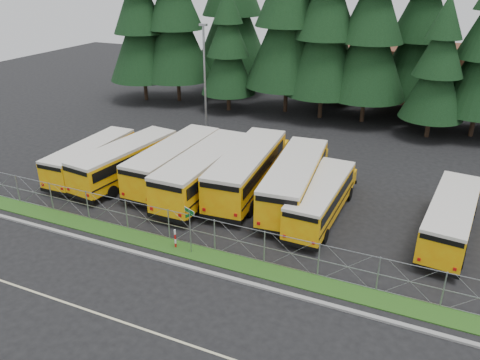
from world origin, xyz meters
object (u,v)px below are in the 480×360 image
(light_standard, at_px, (205,76))
(bus_2, at_px, (177,162))
(bus_5, at_px, (296,181))
(bus_6, at_px, (322,199))
(bus_4, at_px, (249,170))
(bus_east, at_px, (451,218))
(bus_1, at_px, (129,162))
(bus_0, at_px, (94,158))
(bus_3, at_px, (207,172))
(street_sign, at_px, (190,221))
(striped_bollard, at_px, (175,239))

(light_standard, bearing_deg, bus_2, -73.61)
(bus_5, height_order, bus_6, bus_5)
(bus_4, distance_m, bus_east, 13.39)
(bus_5, xyz_separation_m, bus_6, (2.22, -1.41, -0.24))
(bus_1, relative_size, bus_5, 0.93)
(bus_1, relative_size, light_standard, 1.07)
(bus_0, height_order, bus_4, bus_4)
(bus_0, distance_m, bus_3, 9.46)
(bus_3, bearing_deg, bus_east, 1.11)
(bus_5, bearing_deg, street_sign, -117.45)
(street_sign, relative_size, light_standard, 0.28)
(bus_1, xyz_separation_m, bus_4, (9.01, 1.75, 0.17))
(bus_3, distance_m, bus_east, 15.97)
(bus_6, bearing_deg, light_standard, 142.37)
(bus_1, xyz_separation_m, bus_east, (22.34, 0.61, -0.10))
(bus_1, xyz_separation_m, bus_6, (14.79, 0.01, -0.12))
(bus_1, relative_size, bus_east, 1.08)
(bus_2, relative_size, striped_bollard, 9.50)
(bus_2, distance_m, bus_3, 3.04)
(bus_4, xyz_separation_m, bus_6, (5.78, -1.74, -0.29))
(bus_0, bearing_deg, bus_6, 0.04)
(bus_3, bearing_deg, street_sign, -69.10)
(bus_5, bearing_deg, bus_east, -9.92)
(bus_6, bearing_deg, bus_1, -178.46)
(bus_2, distance_m, bus_east, 18.91)
(bus_2, relative_size, street_sign, 4.06)
(bus_5, bearing_deg, bus_2, 176.14)
(light_standard, bearing_deg, bus_1, -91.59)
(bus_4, distance_m, bus_6, 6.05)
(striped_bollard, bearing_deg, bus_5, 61.49)
(bus_2, xyz_separation_m, striped_bollard, (4.62, -8.09, -0.89))
(bus_6, height_order, light_standard, light_standard)
(bus_east, bearing_deg, bus_6, -169.42)
(bus_1, xyz_separation_m, street_sign, (9.14, -6.98, 0.61))
(bus_5, bearing_deg, bus_1, -178.80)
(bus_2, height_order, bus_3, bus_3)
(bus_5, xyz_separation_m, light_standard, (-12.24, 10.36, 3.96))
(light_standard, bearing_deg, street_sign, -64.83)
(striped_bollard, height_order, light_standard, light_standard)
(bus_0, height_order, bus_east, bus_east)
(bus_3, height_order, bus_6, bus_3)
(bus_east, bearing_deg, bus_0, -171.92)
(bus_2, bearing_deg, light_standard, 107.32)
(bus_0, height_order, bus_6, bus_6)
(light_standard, bearing_deg, bus_4, -49.12)
(bus_1, bearing_deg, bus_0, -167.29)
(bus_6, height_order, striped_bollard, bus_6)
(bus_3, height_order, bus_east, bus_3)
(bus_0, relative_size, bus_east, 0.98)
(bus_0, height_order, bus_2, bus_2)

